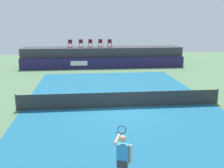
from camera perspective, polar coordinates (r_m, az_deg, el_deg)
The scene contains 13 objects.
ground_plane at distance 19.53m, azimuth 0.61°, elevation -2.16°, with size 48.00×48.00×0.00m, color #4C704C.
court_inner at distance 16.68m, azimuth 1.82°, elevation -4.90°, with size 12.00×22.00×0.00m, color #16597A.
sponsor_wall at distance 29.63m, azimuth -1.78°, elevation 4.39°, with size 18.00×0.22×1.20m.
spectator_platform at distance 31.34m, azimuth -2.02°, elevation 5.80°, with size 18.00×2.80×2.20m, color #38383D.
spectator_chair_far_left at distance 30.99m, azimuth -8.83°, elevation 8.53°, with size 0.48×0.48×0.89m.
spectator_chair_left at distance 31.18m, azimuth -6.59°, elevation 8.63°, with size 0.44×0.44×0.89m.
spectator_chair_center at distance 31.21m, azimuth -4.60°, elevation 8.68°, with size 0.44×0.44×0.89m.
spectator_chair_right at distance 31.30m, azimuth -2.48°, elevation 8.72°, with size 0.45×0.45×0.89m.
spectator_chair_far_right at distance 31.09m, azimuth -0.52°, elevation 8.70°, with size 0.44×0.44×0.89m.
tennis_net at distance 16.54m, azimuth 1.83°, elevation -3.34°, with size 12.40×0.02×0.95m, color #2D2D2D.
net_post_near at distance 16.87m, azimuth -19.57°, elevation -3.71°, with size 0.10×0.10×1.00m, color #4C4C51.
net_post_far at distance 18.41m, azimuth 21.33°, elevation -2.45°, with size 0.10×0.10×1.00m, color #4C4C51.
tennis_player at distance 8.85m, azimuth 2.26°, elevation -15.50°, with size 0.55×1.25×1.77m.
Camera 1 is at (-2.20, -15.69, 5.24)m, focal length 43.36 mm.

